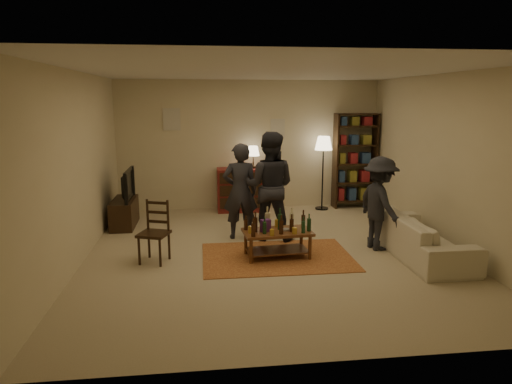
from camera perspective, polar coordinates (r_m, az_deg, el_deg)
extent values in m
plane|color=#C6B793|center=(7.05, 1.80, -7.56)|extent=(6.00, 6.00, 0.00)
plane|color=beige|center=(9.69, -0.84, 5.87)|extent=(5.50, 0.00, 5.50)
plane|color=beige|center=(6.88, -21.44, 2.74)|extent=(0.00, 6.00, 6.00)
plane|color=beige|center=(7.65, 22.73, 3.46)|extent=(0.00, 6.00, 6.00)
plane|color=beige|center=(3.85, 8.69, -2.99)|extent=(5.50, 0.00, 5.50)
plane|color=white|center=(6.68, 1.95, 14.91)|extent=(6.00, 6.00, 0.00)
cube|color=beige|center=(9.59, -10.50, 8.92)|extent=(0.35, 0.03, 0.45)
cube|color=beige|center=(9.72, 2.72, 7.95)|extent=(0.30, 0.03, 0.40)
cube|color=brown|center=(6.86, 2.66, -8.08)|extent=(2.20, 1.50, 0.01)
cube|color=brown|center=(6.74, 2.69, -5.03)|extent=(1.04, 0.62, 0.04)
cube|color=brown|center=(6.82, 2.67, -7.27)|extent=(0.93, 0.52, 0.02)
cylinder|color=brown|center=(6.51, -0.62, -7.50)|extent=(0.05, 0.05, 0.37)
cylinder|color=brown|center=(6.72, 6.76, -6.95)|extent=(0.05, 0.05, 0.37)
cylinder|color=brown|center=(6.90, -1.30, -6.38)|extent=(0.05, 0.05, 0.37)
cylinder|color=brown|center=(7.11, 5.68, -5.90)|extent=(0.05, 0.05, 0.37)
cylinder|color=#B78C2A|center=(6.61, -0.68, -4.73)|extent=(0.07, 0.07, 0.10)
cylinder|color=#B78C2A|center=(6.50, 2.00, -5.06)|extent=(0.07, 0.07, 0.09)
cylinder|color=#B78C2A|center=(6.93, 2.64, -3.91)|extent=(0.07, 0.07, 0.11)
cylinder|color=#B78C2A|center=(6.60, 4.84, -4.84)|extent=(0.07, 0.07, 0.09)
cube|color=#5E2E7F|center=(6.68, 1.16, -4.18)|extent=(0.16, 0.14, 0.18)
cylinder|color=gray|center=(6.74, 3.73, -4.75)|extent=(0.12, 0.12, 0.03)
cube|color=#311D10|center=(6.69, -12.67, -5.14)|extent=(0.50, 0.50, 0.04)
cylinder|color=#311D10|center=(6.68, -14.40, -7.16)|extent=(0.04, 0.04, 0.41)
cylinder|color=#311D10|center=(6.55, -11.90, -7.43)|extent=(0.04, 0.04, 0.41)
cylinder|color=#311D10|center=(6.95, -13.23, -6.37)|extent=(0.04, 0.04, 0.41)
cylinder|color=#311D10|center=(6.83, -10.81, -6.60)|extent=(0.04, 0.04, 0.41)
cube|color=#311D10|center=(6.76, -12.20, -2.72)|extent=(0.31, 0.13, 0.47)
cube|color=#311D10|center=(8.75, -16.13, -2.52)|extent=(0.40, 1.00, 0.50)
imported|color=black|center=(8.64, -16.19, 0.89)|extent=(0.13, 0.97, 0.56)
cube|color=maroon|center=(9.52, -1.84, 0.29)|extent=(1.00, 0.48, 0.90)
cube|color=#311D10|center=(9.33, -1.70, -1.39)|extent=(0.92, 0.02, 0.22)
cube|color=#311D10|center=(9.27, -1.71, 0.18)|extent=(0.92, 0.02, 0.22)
cube|color=#311D10|center=(9.23, -1.72, 1.76)|extent=(0.92, 0.02, 0.22)
cylinder|color=#311D10|center=(9.47, -0.35, 3.12)|extent=(0.12, 0.12, 0.04)
cylinder|color=#311D10|center=(9.45, -0.35, 3.90)|extent=(0.02, 0.02, 0.22)
cone|color=#FFE5B2|center=(9.43, -0.35, 5.16)|extent=(0.26, 0.26, 0.20)
cube|color=#311D10|center=(9.87, 9.89, 3.76)|extent=(0.04, 0.34, 2.00)
cube|color=#311D10|center=(10.15, 14.55, 3.78)|extent=(0.04, 0.34, 2.00)
cube|color=#311D10|center=(10.15, 12.05, -0.98)|extent=(0.90, 0.34, 0.03)
cube|color=#311D10|center=(10.07, 12.14, 1.24)|extent=(0.90, 0.34, 0.03)
cube|color=#311D10|center=(10.01, 12.24, 3.49)|extent=(0.90, 0.34, 0.03)
cube|color=#311D10|center=(9.97, 12.34, 5.77)|extent=(0.90, 0.34, 0.03)
cube|color=#311D10|center=(9.94, 12.44, 8.06)|extent=(0.90, 0.34, 0.03)
cube|color=#311D10|center=(9.92, 12.50, 9.50)|extent=(0.90, 0.34, 0.03)
cube|color=maroon|center=(10.03, 10.46, -0.22)|extent=(0.12, 0.22, 0.26)
cube|color=navy|center=(10.11, 11.81, -0.19)|extent=(0.15, 0.22, 0.26)
cube|color=olive|center=(10.20, 13.25, -0.15)|extent=(0.18, 0.22, 0.26)
cube|color=navy|center=(9.96, 10.54, 1.97)|extent=(0.12, 0.22, 0.24)
cube|color=olive|center=(10.04, 11.91, 1.99)|extent=(0.15, 0.22, 0.24)
cube|color=maroon|center=(10.13, 13.35, 2.01)|extent=(0.18, 0.22, 0.24)
cube|color=olive|center=(9.90, 10.63, 4.20)|extent=(0.12, 0.22, 0.22)
cube|color=maroon|center=(9.98, 12.00, 4.20)|extent=(0.15, 0.22, 0.22)
cube|color=navy|center=(10.07, 13.46, 4.20)|extent=(0.18, 0.22, 0.22)
cube|color=maroon|center=(9.86, 10.71, 6.45)|extent=(0.12, 0.22, 0.20)
cube|color=navy|center=(9.94, 12.09, 6.43)|extent=(0.15, 0.22, 0.20)
cube|color=olive|center=(10.03, 13.56, 6.41)|extent=(0.18, 0.22, 0.20)
cube|color=navy|center=(9.84, 10.80, 8.71)|extent=(0.12, 0.22, 0.18)
cube|color=olive|center=(9.91, 12.19, 8.67)|extent=(0.15, 0.22, 0.18)
cube|color=maroon|center=(10.00, 13.67, 8.63)|extent=(0.18, 0.22, 0.18)
cylinder|color=black|center=(9.85, 8.21, -2.04)|extent=(0.28, 0.28, 0.03)
cylinder|color=black|center=(9.71, 8.32, 1.79)|extent=(0.03, 0.03, 1.36)
cone|color=#FFE5B2|center=(9.62, 8.45, 6.06)|extent=(0.36, 0.36, 0.28)
imported|color=beige|center=(7.26, 19.84, -5.19)|extent=(0.81, 2.08, 0.61)
imported|color=#27272F|center=(7.58, -1.99, 0.09)|extent=(0.60, 0.40, 1.61)
imported|color=#23242A|center=(7.51, 1.67, 0.72)|extent=(1.03, 0.90, 1.80)
imported|color=#212228|center=(7.28, 15.20, -1.40)|extent=(0.71, 1.03, 1.45)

